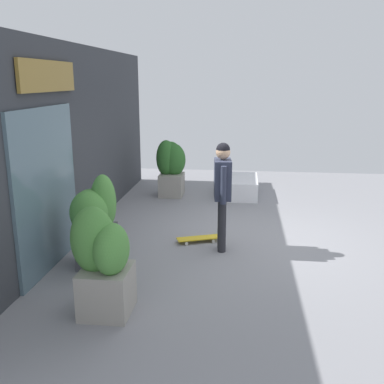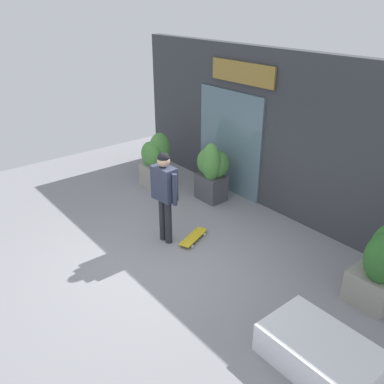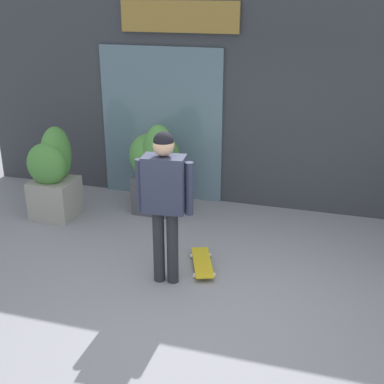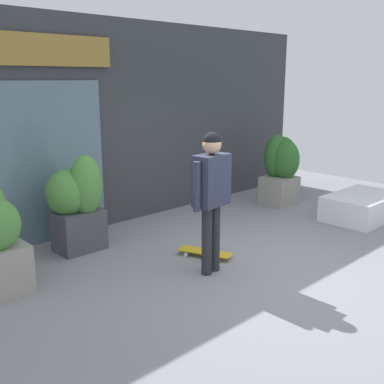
# 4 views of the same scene
# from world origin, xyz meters

# --- Properties ---
(ground_plane) EXTENTS (12.00, 12.00, 0.00)m
(ground_plane) POSITION_xyz_m (0.00, 0.00, 0.00)
(ground_plane) COLOR gray
(building_facade) EXTENTS (8.94, 0.31, 3.31)m
(building_facade) POSITION_xyz_m (-0.06, 3.06, 1.65)
(building_facade) COLOR #383A3F
(building_facade) RESTS_ON ground_plane
(skateboarder) EXTENTS (0.63, 0.30, 1.77)m
(skateboarder) POSITION_xyz_m (-0.50, 0.43, 1.10)
(skateboarder) COLOR #28282D
(skateboarder) RESTS_ON ground_plane
(skateboard) EXTENTS (0.46, 0.77, 0.08)m
(skateboard) POSITION_xyz_m (-0.18, 0.84, 0.06)
(skateboard) COLOR gold
(skateboard) RESTS_ON ground_plane
(planter_box_right) EXTENTS (0.67, 0.70, 1.33)m
(planter_box_right) POSITION_xyz_m (2.91, 1.84, 0.75)
(planter_box_right) COLOR gray
(planter_box_right) RESTS_ON ground_plane
(planter_box_mid) EXTENTS (0.75, 0.66, 1.37)m
(planter_box_mid) POSITION_xyz_m (-1.29, 2.27, 0.73)
(planter_box_mid) COLOR #47474C
(planter_box_mid) RESTS_ON ground_plane
(snow_ledge) EXTENTS (1.40, 0.90, 0.43)m
(snow_ledge) POSITION_xyz_m (3.06, 0.21, 0.22)
(snow_ledge) COLOR white
(snow_ledge) RESTS_ON ground_plane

